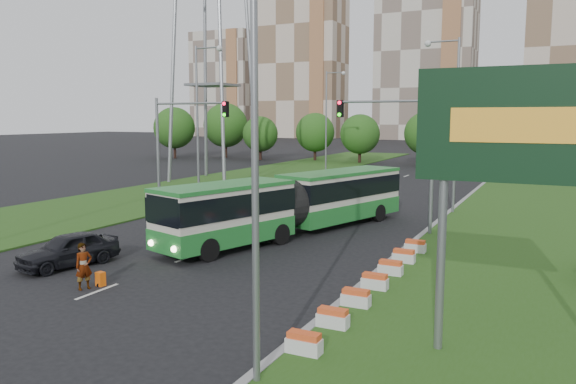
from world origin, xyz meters
The scene contains 19 objects.
ground centered at (0.00, 0.00, 0.00)m, with size 360.00×360.00×0.00m, color black.
grass_median centered at (13.00, 8.00, 0.07)m, with size 14.00×60.00×0.15m, color #284F16.
median_kerb centered at (6.05, 8.00, 0.09)m, with size 0.30×60.00×0.18m, color gray.
left_verge centered at (-18.00, 25.00, 0.05)m, with size 12.00×110.00×0.10m, color #284F16.
lane_markings centered at (-3.00, 20.00, 0.00)m, with size 0.20×100.00×0.01m, color beige, non-canonical shape.
flower_planters centered at (6.70, -1.40, 0.45)m, with size 1.10×13.70×0.60m, color silver, non-canonical shape.
billboard centered at (12.25, -6.00, 6.16)m, with size 6.00×0.37×8.00m.
traffic_mast_median centered at (4.78, 10.00, 5.35)m, with size 5.76×0.32×8.00m.
traffic_mast_left centered at (-10.38, 9.00, 5.35)m, with size 5.76×0.32×8.00m.
street_lamps centered at (-3.00, 10.00, 6.00)m, with size 36.00×60.00×12.00m, color gray, non-canonical shape.
tree_line centered at (10.00, 55.00, 4.50)m, with size 120.00×8.00×9.00m, color #205416, non-canonical shape.
apartment_tower_west centered at (-65.00, 150.00, 24.00)m, with size 26.00×15.00×48.00m, color beige.
apartment_tower_cwest centered at (-25.00, 150.00, 26.00)m, with size 28.00×15.00×52.00m, color beige.
midrise_west centered at (-95.00, 150.00, 18.00)m, with size 22.00×14.00×36.00m, color beige.
articulated_bus centered at (-0.97, 7.08, 1.80)m, with size 2.78×17.82×2.93m.
car_left_near centered at (-6.92, -3.74, 0.77)m, with size 1.82×4.53×1.54m, color black.
car_left_far centered at (-7.98, 12.22, 0.70)m, with size 1.48×4.24×1.40m, color black.
pedestrian centered at (-3.66, -5.99, 0.93)m, with size 0.68×0.44×1.86m, color gray.
shopping_trolley centered at (-3.42, -5.38, 0.28)m, with size 0.33×0.35×0.57m.
Camera 1 is at (12.85, -21.65, 6.70)m, focal length 35.00 mm.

